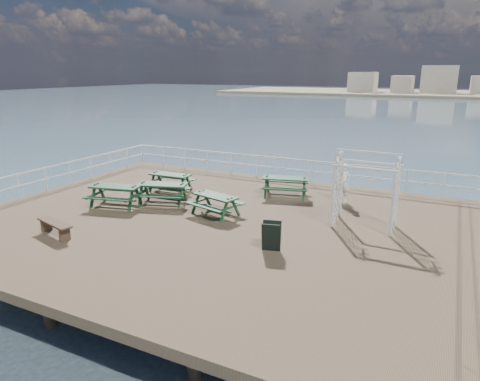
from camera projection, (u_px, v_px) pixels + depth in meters
name	position (u px, v px, depth m)	size (l,w,h in m)	color
ground	(216.00, 223.00, 15.79)	(18.00, 14.00, 0.30)	brown
sea_backdrop	(477.00, 91.00, 126.04)	(300.00, 300.00, 9.20)	#3B5164
railing	(244.00, 181.00, 17.76)	(17.77, 13.76, 1.10)	silver
picnic_table_a	(170.00, 179.00, 19.32)	(1.93, 1.58, 0.91)	#123318
picnic_table_b	(163.00, 189.00, 17.47)	(2.37, 2.12, 0.96)	#123318
picnic_table_c	(285.00, 183.00, 18.53)	(2.29, 2.02, 0.95)	#123318
picnic_table_d	(115.00, 191.00, 17.15)	(2.30, 2.01, 0.96)	#123318
picnic_table_e	(215.00, 200.00, 16.15)	(2.11, 1.86, 0.88)	#123318
flat_bench_near	(55.00, 225.00, 14.12)	(1.71, 0.80, 0.48)	#503A29
trellis_arbor	(365.00, 194.00, 14.75)	(2.18, 1.21, 2.68)	silver
sandwich_board	(271.00, 237.00, 12.91)	(0.66, 0.55, 0.93)	black
person	(343.00, 183.00, 17.65)	(0.59, 0.39, 1.61)	white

